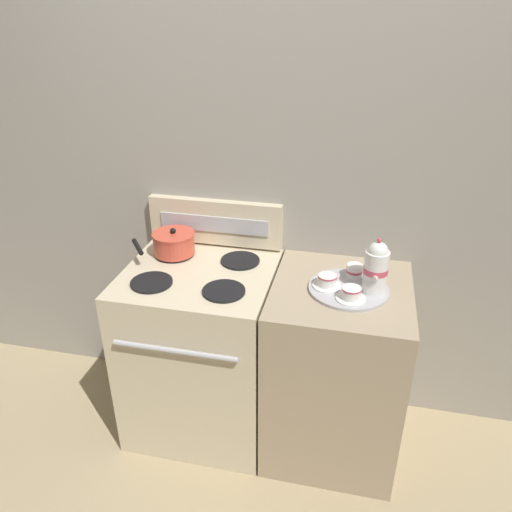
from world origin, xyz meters
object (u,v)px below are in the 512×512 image
object	(u,v)px
teacup_left	(327,281)
teacup_right	(351,294)
teapot	(376,267)
creamer_jug	(354,271)
serving_tray	(348,289)
saucepan	(173,243)
stove	(202,349)

from	to	relation	value
teacup_left	teacup_right	distance (m)	0.14
teapot	creamer_jug	size ratio (longest dim) A/B	3.41
teacup_right	creamer_jug	xyz separation A→B (m)	(0.00, 0.19, 0.00)
serving_tray	teacup_right	distance (m)	0.10
serving_tray	teacup_right	bearing A→B (deg)	-81.67
saucepan	serving_tray	xyz separation A→B (m)	(0.85, -0.15, -0.06)
teacup_right	creamer_jug	size ratio (longest dim) A/B	1.72
serving_tray	creamer_jug	distance (m)	0.11
teapot	teacup_left	size ratio (longest dim) A/B	1.98
teapot	teacup_left	distance (m)	0.21
stove	creamer_jug	distance (m)	0.86
teapot	stove	bearing A→B (deg)	178.63
creamer_jug	stove	bearing A→B (deg)	-172.69
stove	saucepan	bearing A→B (deg)	139.87
teapot	creamer_jug	xyz separation A→B (m)	(-0.09, 0.11, -0.09)
saucepan	serving_tray	size ratio (longest dim) A/B	0.86
creamer_jug	saucepan	bearing A→B (deg)	176.63
serving_tray	teapot	xyz separation A→B (m)	(0.10, -0.01, 0.12)
teacup_left	creamer_jug	bearing A→B (deg)	44.68
serving_tray	teapot	size ratio (longest dim) A/B	1.39
teacup_right	teacup_left	bearing A→B (deg)	142.06
teacup_left	teacup_right	world-z (taller)	same
saucepan	teapot	xyz separation A→B (m)	(0.95, -0.16, 0.06)
serving_tray	teacup_left	bearing A→B (deg)	-175.06
stove	teacup_right	size ratio (longest dim) A/B	7.22
teapot	creamer_jug	distance (m)	0.16
serving_tray	creamer_jug	size ratio (longest dim) A/B	4.74
stove	teacup_right	distance (m)	0.85
stove	creamer_jug	xyz separation A→B (m)	(0.70, 0.09, 0.49)
saucepan	teacup_left	xyz separation A→B (m)	(0.76, -0.16, -0.02)
teacup_right	creamer_jug	distance (m)	0.19
serving_tray	teacup_left	world-z (taller)	teacup_left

